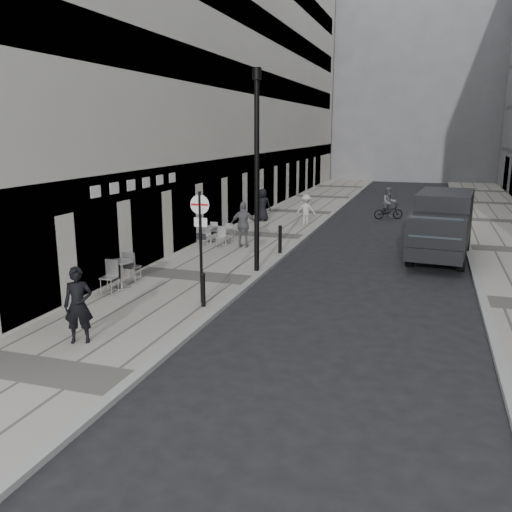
{
  "coord_description": "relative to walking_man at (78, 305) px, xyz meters",
  "views": [
    {
      "loc": [
        5.3,
        -5.63,
        4.86
      ],
      "look_at": [
        0.78,
        8.48,
        1.4
      ],
      "focal_mm": 38.0,
      "sensor_mm": 36.0,
      "label": 1
    }
  ],
  "objects": [
    {
      "name": "ground",
      "position": [
        2.07,
        -4.22,
        -1.0
      ],
      "size": [
        120.0,
        120.0,
        0.0
      ],
      "primitive_type": "plane",
      "color": "black",
      "rests_on": "ground"
    },
    {
      "name": "sidewalk",
      "position": [
        0.07,
        13.78,
        -0.94
      ],
      "size": [
        4.0,
        60.0,
        0.12
      ],
      "primitive_type": "cube",
      "color": "gray",
      "rests_on": "ground"
    },
    {
      "name": "building_left",
      "position": [
        -3.93,
        20.28,
        8.0
      ],
      "size": [
        4.0,
        45.0,
        18.0
      ],
      "primitive_type": "cube",
      "color": "beige",
      "rests_on": "ground"
    },
    {
      "name": "building_far",
      "position": [
        3.57,
        51.78,
        10.0
      ],
      "size": [
        24.0,
        16.0,
        22.0
      ],
      "primitive_type": "cube",
      "color": "gray",
      "rests_on": "ground"
    },
    {
      "name": "walking_man",
      "position": [
        0.0,
        0.0,
        0.0
      ],
      "size": [
        0.76,
        0.65,
        1.77
      ],
      "primitive_type": "imported",
      "rotation": [
        0.0,
        0.0,
        0.43
      ],
      "color": "black",
      "rests_on": "sidewalk"
    },
    {
      "name": "sign_post",
      "position": [
        1.47,
        3.58,
        1.12
      ],
      "size": [
        0.54,
        0.1,
        3.12
      ],
      "rotation": [
        0.0,
        0.0,
        0.05
      ],
      "color": "black",
      "rests_on": "sidewalk"
    },
    {
      "name": "lamppost",
      "position": [
        1.87,
        7.41,
        2.83
      ],
      "size": [
        0.3,
        0.3,
        6.68
      ],
      "color": "black",
      "rests_on": "sidewalk"
    },
    {
      "name": "bollard_near",
      "position": [
        1.66,
        3.23,
        -0.43
      ],
      "size": [
        0.12,
        0.12,
        0.9
      ],
      "primitive_type": "cylinder",
      "color": "black",
      "rests_on": "sidewalk"
    },
    {
      "name": "bollard_far",
      "position": [
        1.92,
        10.27,
        -0.37
      ],
      "size": [
        0.14,
        0.14,
        1.03
      ],
      "primitive_type": "cylinder",
      "color": "black",
      "rests_on": "sidewalk"
    },
    {
      "name": "panel_van",
      "position": [
        7.93,
        11.83,
        0.41
      ],
      "size": [
        2.49,
        5.49,
        2.51
      ],
      "rotation": [
        0.0,
        0.0,
        -0.1
      ],
      "color": "black",
      "rests_on": "ground"
    },
    {
      "name": "cyclist",
      "position": [
        5.28,
        20.83,
        -0.32
      ],
      "size": [
        1.72,
        1.18,
        1.76
      ],
      "rotation": [
        0.0,
        0.0,
        0.42
      ],
      "color": "black",
      "rests_on": "ground"
    },
    {
      "name": "pedestrian_a",
      "position": [
        0.2,
        10.87,
        0.06
      ],
      "size": [
        1.17,
        0.68,
        1.88
      ],
      "primitive_type": "imported",
      "rotation": [
        0.0,
        0.0,
        3.35
      ],
      "color": "slate",
      "rests_on": "sidewalk"
    },
    {
      "name": "pedestrian_b",
      "position": [
        1.47,
        16.94,
        -0.11
      ],
      "size": [
        1.02,
        0.6,
        1.55
      ],
      "primitive_type": "imported",
      "rotation": [
        0.0,
        0.0,
        3.17
      ],
      "color": "#B8B4A9",
      "rests_on": "sidewalk"
    },
    {
      "name": "pedestrian_c",
      "position": [
        -1.01,
        17.47,
        -0.03
      ],
      "size": [
        0.87,
        0.59,
        1.71
      ],
      "primitive_type": "imported",
      "rotation": [
        0.0,
        0.0,
        3.2
      ],
      "color": "black",
      "rests_on": "sidewalk"
    },
    {
      "name": "cafe_table_near",
      "position": [
        -1.44,
        4.12,
        -0.37
      ],
      "size": [
        0.78,
        1.76,
        1.0
      ],
      "color": "#B4B4B6",
      "rests_on": "sidewalk"
    },
    {
      "name": "cafe_table_mid",
      "position": [
        -1.46,
        11.32,
        -0.46
      ],
      "size": [
        0.65,
        1.46,
        0.83
      ],
      "color": "silver",
      "rests_on": "sidewalk"
    },
    {
      "name": "cafe_table_far",
      "position": [
        -0.73,
        11.21,
        -0.46
      ],
      "size": [
        0.65,
        1.46,
        0.83
      ],
      "color": "silver",
      "rests_on": "sidewalk"
    }
  ]
}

